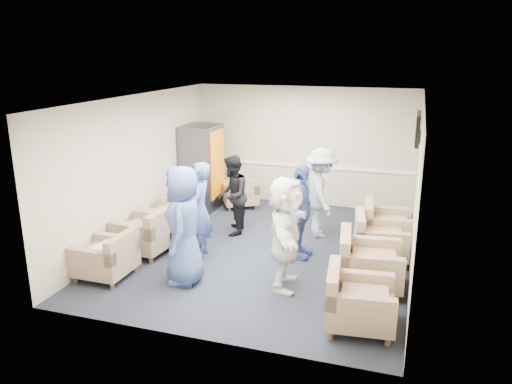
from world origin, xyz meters
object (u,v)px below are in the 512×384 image
(armchair_right_near, at_px, (356,303))
(person_mid_left, at_px, (200,211))
(person_mid_right, at_px, (300,211))
(armchair_right_far, at_px, (384,228))
(armchair_left_mid, at_px, (147,234))
(armchair_right_midfar, at_px, (377,241))
(person_front_left, at_px, (183,225))
(armchair_left_near, at_px, (108,259))
(person_front_right, at_px, (286,233))
(armchair_corner, at_px, (241,194))
(person_back_left, at_px, (232,195))
(person_back_right, at_px, (321,193))
(armchair_right_midnear, at_px, (366,265))
(armchair_left_far, at_px, (175,219))
(vending_machine, at_px, (202,167))

(armchair_right_near, height_order, person_mid_left, person_mid_left)
(person_mid_left, distance_m, person_mid_right, 1.71)
(armchair_right_near, bearing_deg, armchair_right_far, -8.82)
(armchair_left_mid, distance_m, person_mid_left, 1.08)
(armchair_right_midfar, distance_m, person_front_left, 3.32)
(person_mid_right, bearing_deg, armchair_right_near, -143.70)
(armchair_left_near, relative_size, armchair_left_mid, 0.85)
(person_front_right, bearing_deg, armchair_corner, 21.09)
(person_back_left, relative_size, person_back_right, 0.90)
(person_back_left, bearing_deg, armchair_right_midnear, 46.98)
(armchair_left_far, xyz_separation_m, person_front_left, (1.01, -1.68, 0.57))
(armchair_right_far, xyz_separation_m, person_back_right, (-1.22, 0.13, 0.52))
(person_back_right, bearing_deg, armchair_left_near, 112.10)
(person_back_right, bearing_deg, armchair_left_mid, 99.95)
(armchair_right_midfar, distance_m, person_front_right, 1.99)
(armchair_left_far, xyz_separation_m, armchair_right_far, (3.84, 0.78, -0.01))
(armchair_left_near, distance_m, person_front_right, 2.84)
(armchair_right_midfar, height_order, vending_machine, vending_machine)
(armchair_left_far, xyz_separation_m, person_front_right, (2.53, -1.39, 0.51))
(armchair_right_far, xyz_separation_m, person_mid_left, (-2.99, -1.52, 0.50))
(vending_machine, xyz_separation_m, person_mid_left, (1.11, -2.63, -0.10))
(armchair_right_near, distance_m, armchair_right_far, 3.01)
(armchair_corner, height_order, person_mid_left, person_mid_left)
(person_front_right, bearing_deg, person_front_left, 92.77)
(armchair_right_far, bearing_deg, armchair_right_midnear, 169.06)
(armchair_left_mid, distance_m, armchair_left_far, 0.88)
(armchair_corner, xyz_separation_m, person_mid_right, (1.93, -2.37, 0.53))
(armchair_corner, distance_m, person_mid_right, 3.10)
(armchair_left_near, xyz_separation_m, person_back_left, (1.18, 2.45, 0.46))
(armchair_left_mid, height_order, person_mid_right, person_mid_right)
(person_mid_left, height_order, person_mid_right, person_mid_left)
(armchair_right_midnear, relative_size, person_back_right, 0.60)
(armchair_corner, relative_size, person_front_left, 0.56)
(armchair_right_midnear, bearing_deg, person_mid_right, 48.34)
(armchair_right_midnear, height_order, person_front_left, person_front_left)
(armchair_right_midnear, relative_size, person_front_left, 0.56)
(person_back_right, relative_size, person_front_right, 0.99)
(armchair_right_midnear, relative_size, person_mid_right, 0.62)
(armchair_right_midfar, relative_size, person_front_left, 0.54)
(person_front_left, bearing_deg, armchair_right_near, 61.49)
(armchair_right_near, bearing_deg, person_back_right, 12.80)
(armchair_left_mid, bearing_deg, person_front_right, 83.76)
(armchair_left_mid, relative_size, armchair_right_near, 1.01)
(armchair_right_midnear, xyz_separation_m, armchair_corner, (-3.14, 3.21, -0.07))
(armchair_left_far, xyz_separation_m, armchair_right_near, (3.69, -2.23, -0.01))
(armchair_right_far, bearing_deg, armchair_corner, 60.83)
(person_mid_left, bearing_deg, armchair_right_midfar, 94.40)
(person_mid_left, bearing_deg, person_mid_right, 96.45)
(person_front_left, xyz_separation_m, person_front_right, (1.52, 0.29, -0.06))
(person_back_right, bearing_deg, armchair_right_midfar, -149.13)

